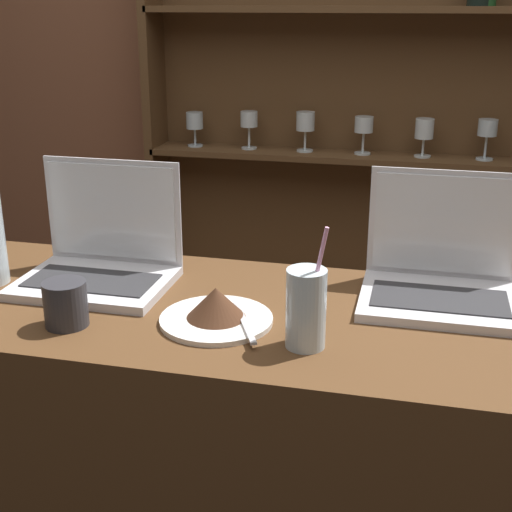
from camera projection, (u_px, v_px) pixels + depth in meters
name	position (u px, v px, depth m)	size (l,w,h in m)	color
back_wall	(360.00, 59.00, 2.41)	(7.00, 0.06, 2.70)	brown
back_shelf	(369.00, 167.00, 2.45)	(1.50, 0.18, 1.89)	brown
laptop_near	(101.00, 256.00, 1.47)	(0.30, 0.23, 0.24)	silver
laptop_far	(441.00, 273.00, 1.38)	(0.30, 0.23, 0.24)	silver
cake_plate	(216.00, 309.00, 1.28)	(0.21, 0.21, 0.07)	silver
water_glass	(306.00, 308.00, 1.18)	(0.07, 0.07, 0.21)	silver
coffee_cup	(66.00, 304.00, 1.27)	(0.08, 0.08, 0.08)	#2D2D33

